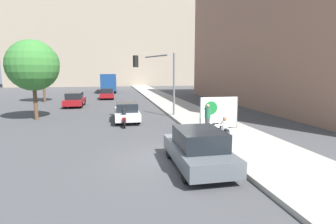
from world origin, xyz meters
TOP-DOWN VIEW (x-y plane):
  - ground_plane at (0.00, 0.00)m, footprint 160.00×160.00m
  - sidewalk_curb at (4.21, 15.00)m, footprint 4.03×90.00m
  - building_backdrop_far at (-2.00, 64.20)m, footprint 52.00×12.00m
  - building_backdrop_right at (15.96, 16.02)m, footprint 10.00×32.00m
  - seated_protester at (3.23, 1.82)m, footprint 0.97×0.77m
  - jogger_on_sidewalk at (3.07, 3.88)m, footprint 0.34×0.34m
  - pedestrian_behind at (4.55, 5.96)m, footprint 0.34×0.34m
  - protest_banner at (4.02, 4.56)m, footprint 2.43×0.06m
  - traffic_light_pole at (1.26, 9.82)m, footprint 3.39×3.16m
  - parked_car_curbside at (0.88, -1.10)m, footprint 1.85×4.17m
  - car_on_road_nearest at (-1.30, 9.29)m, footprint 1.74×4.57m
  - car_on_road_midblock at (-6.31, 18.74)m, footprint 1.81×4.48m
  - car_on_road_distant at (-3.16, 26.55)m, footprint 1.82×4.60m
  - city_bus_on_road at (-3.12, 39.43)m, footprint 2.60×10.34m
  - motorcycle_on_road at (-1.58, 7.35)m, footprint 0.28×2.11m
  - street_tree_near_curb at (-8.07, 11.14)m, footprint 3.78×3.78m
  - street_tree_midblock at (-10.49, 23.77)m, footprint 3.92×3.92m

SIDE VIEW (x-z plane):
  - ground_plane at x=0.00m, z-range 0.00..0.00m
  - sidewalk_curb at x=4.21m, z-range 0.00..0.17m
  - motorcycle_on_road at x=-1.58m, z-range -0.08..1.15m
  - car_on_road_nearest at x=-1.30m, z-range 0.00..1.40m
  - car_on_road_distant at x=-3.16m, z-range 0.00..1.43m
  - car_on_road_midblock at x=-6.31m, z-range 0.00..1.48m
  - parked_car_curbside at x=0.88m, z-range -0.01..1.51m
  - seated_protester at x=3.23m, z-range 0.22..1.44m
  - jogger_on_sidewalk at x=3.07m, z-range 0.19..1.81m
  - pedestrian_behind at x=4.55m, z-range 0.19..1.83m
  - protest_banner at x=4.02m, z-range 0.23..2.18m
  - city_bus_on_road at x=-3.12m, z-range 0.24..3.52m
  - traffic_light_pole at x=1.26m, z-range 1.10..6.03m
  - street_tree_near_curb at x=-8.07m, z-range 1.10..7.10m
  - street_tree_midblock at x=-10.49m, z-range 1.38..8.10m
  - building_backdrop_right at x=15.96m, z-range 0.00..16.55m
  - building_backdrop_far at x=-2.00m, z-range 0.00..25.79m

